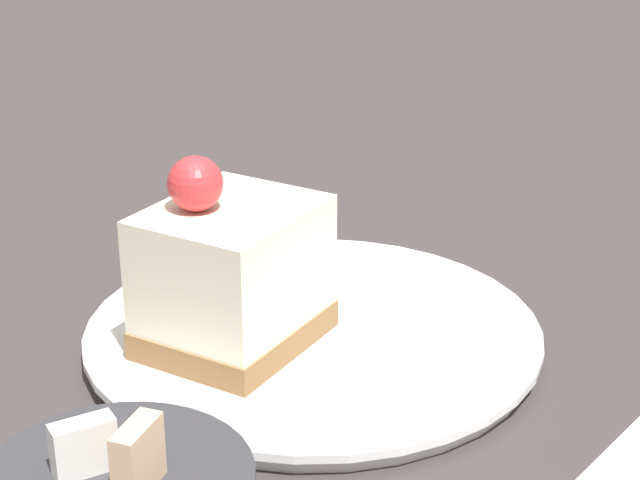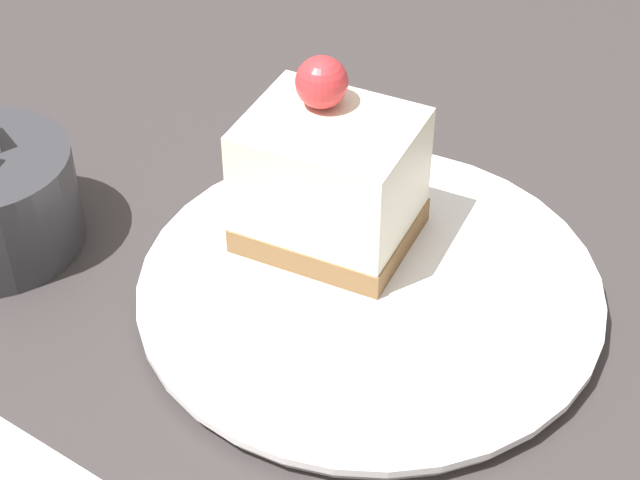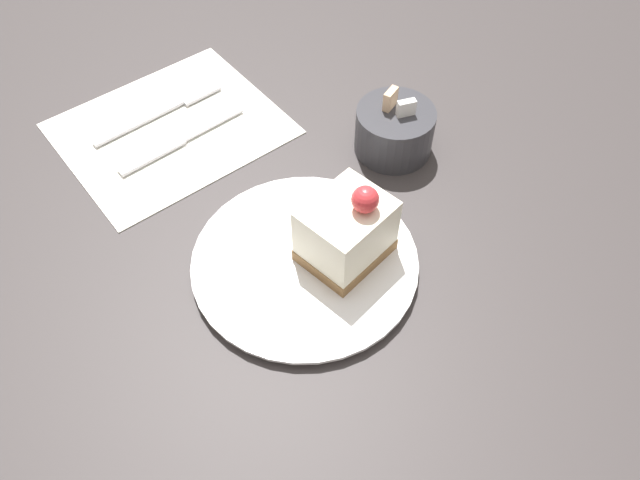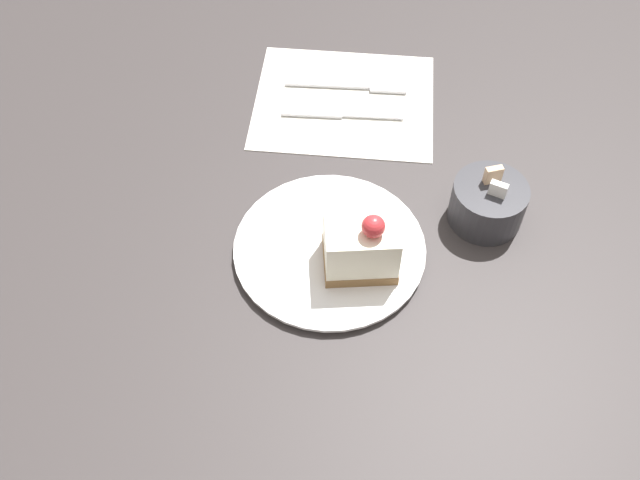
# 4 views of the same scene
# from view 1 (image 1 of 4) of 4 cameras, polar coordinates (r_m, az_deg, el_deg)

# --- Properties ---
(ground_plane) EXTENTS (4.00, 4.00, 0.00)m
(ground_plane) POSITION_cam_1_polar(r_m,az_deg,el_deg) (0.49, -0.84, -7.96)
(ground_plane) COLOR #383333
(plate) EXTENTS (0.22, 0.22, 0.01)m
(plate) POSITION_cam_1_polar(r_m,az_deg,el_deg) (0.52, -0.36, -5.07)
(plate) COLOR white
(plate) RESTS_ON ground_plane
(cake_slice) EXTENTS (0.07, 0.09, 0.09)m
(cake_slice) POSITION_cam_1_polar(r_m,az_deg,el_deg) (0.49, -4.73, -1.77)
(cake_slice) COLOR olive
(cake_slice) RESTS_ON plate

